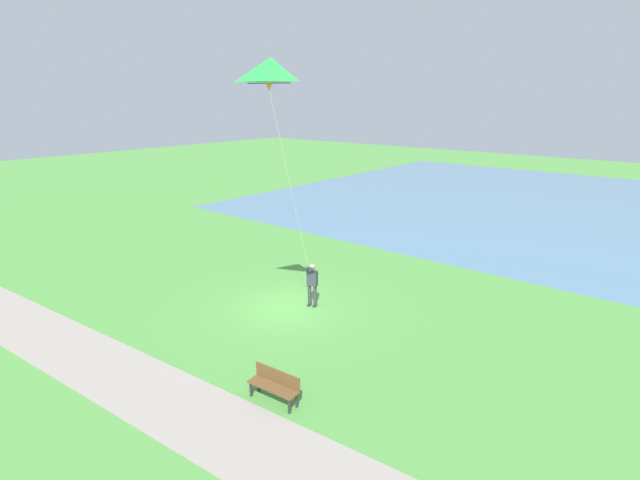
{
  "coord_description": "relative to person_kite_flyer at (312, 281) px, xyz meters",
  "views": [
    {
      "loc": [
        12.68,
        12.02,
        7.9
      ],
      "look_at": [
        -0.37,
        1.3,
        2.92
      ],
      "focal_mm": 27.17,
      "sensor_mm": 36.0,
      "label": 1
    }
  ],
  "objects": [
    {
      "name": "ground_plane",
      "position": [
        0.72,
        -0.61,
        -1.05
      ],
      "size": [
        120.0,
        120.0,
        0.0
      ],
      "primitive_type": "plane",
      "color": "#4C8E3D"
    },
    {
      "name": "lake_water",
      "position": [
        -26.01,
        3.39,
        -1.04
      ],
      "size": [
        36.0,
        44.0,
        0.01
      ],
      "primitive_type": "cube",
      "color": "teal",
      "rests_on": "ground"
    },
    {
      "name": "park_bench_near_walkway",
      "position": [
        5.38,
        3.25,
        -0.54
      ],
      "size": [
        0.56,
        1.53,
        0.88
      ],
      "color": "brown",
      "rests_on": "ground"
    },
    {
      "name": "flying_kite",
      "position": [
        2.81,
        0.86,
        7.47
      ],
      "size": [
        2.92,
        1.49,
        7.26
      ],
      "color": "green"
    },
    {
      "name": "walkway_path",
      "position": [
        7.21,
        1.39,
        -1.04
      ],
      "size": [
        5.03,
        32.09,
        0.02
      ],
      "primitive_type": "cube",
      "rotation": [
        0.0,
        0.0,
        0.08
      ],
      "color": "gray",
      "rests_on": "ground"
    },
    {
      "name": "person_kite_flyer",
      "position": [
        0.0,
        0.0,
        0.0
      ],
      "size": [
        0.63,
        0.5,
        1.83
      ],
      "color": "#232328",
      "rests_on": "ground"
    }
  ]
}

